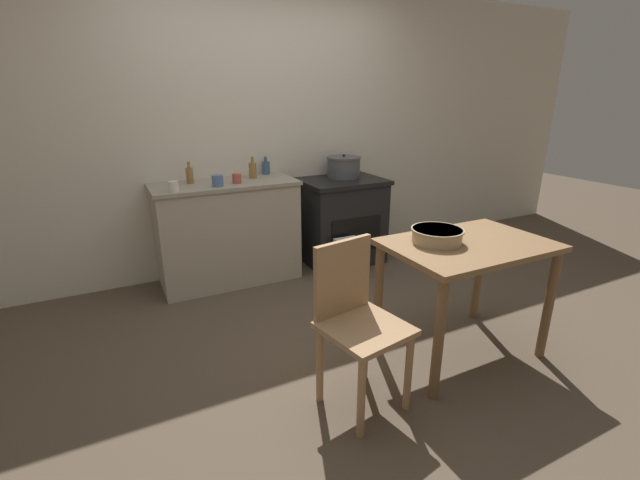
{
  "coord_description": "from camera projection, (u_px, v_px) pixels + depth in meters",
  "views": [
    {
      "loc": [
        -1.34,
        -2.26,
        1.6
      ],
      "look_at": [
        0.0,
        0.39,
        0.58
      ],
      "focal_mm": 24.0,
      "sensor_mm": 36.0,
      "label": 1
    }
  ],
  "objects": [
    {
      "name": "bottle_left",
      "position": [
        266.0,
        167.0,
        3.94
      ],
      "size": [
        0.07,
        0.07,
        0.16
      ],
      "color": "#3D5675",
      "rests_on": "counter_cabinet"
    },
    {
      "name": "ground_plane",
      "position": [
        345.0,
        334.0,
        3.0
      ],
      "size": [
        14.0,
        14.0,
        0.0
      ],
      "primitive_type": "plane",
      "color": "brown"
    },
    {
      "name": "counter_cabinet",
      "position": [
        228.0,
        232.0,
        3.75
      ],
      "size": [
        1.21,
        0.55,
        0.89
      ],
      "color": "#B2A893",
      "rests_on": "ground_plane"
    },
    {
      "name": "cup_center",
      "position": [
        237.0,
        178.0,
        3.55
      ],
      "size": [
        0.07,
        0.07,
        0.08
      ],
      "primitive_type": "cylinder",
      "color": "#B74C42",
      "rests_on": "counter_cabinet"
    },
    {
      "name": "bottle_mid_left",
      "position": [
        190.0,
        175.0,
        3.53
      ],
      "size": [
        0.06,
        0.06,
        0.18
      ],
      "color": "olive",
      "rests_on": "counter_cabinet"
    },
    {
      "name": "cup_center_right",
      "position": [
        174.0,
        187.0,
        3.24
      ],
      "size": [
        0.08,
        0.08,
        0.08
      ],
      "primitive_type": "cylinder",
      "color": "silver",
      "rests_on": "counter_cabinet"
    },
    {
      "name": "chair",
      "position": [
        356.0,
        319.0,
        2.22
      ],
      "size": [
        0.46,
        0.46,
        0.89
      ],
      "rotation": [
        0.0,
        0.0,
        0.18
      ],
      "color": "#A87F56",
      "rests_on": "ground_plane"
    },
    {
      "name": "flour_sack",
      "position": [
        348.0,
        259.0,
        3.85
      ],
      "size": [
        0.22,
        0.16,
        0.37
      ],
      "primitive_type": "cube",
      "color": "beige",
      "rests_on": "ground_plane"
    },
    {
      "name": "mixing_bowl_large",
      "position": [
        437.0,
        235.0,
        2.55
      ],
      "size": [
        0.31,
        0.31,
        0.08
      ],
      "color": "tan",
      "rests_on": "work_table"
    },
    {
      "name": "bottle_far_left",
      "position": [
        253.0,
        170.0,
        3.75
      ],
      "size": [
        0.07,
        0.07,
        0.19
      ],
      "color": "olive",
      "rests_on": "counter_cabinet"
    },
    {
      "name": "stock_pot",
      "position": [
        344.0,
        167.0,
        4.13
      ],
      "size": [
        0.33,
        0.33,
        0.22
      ],
      "color": "#4C4C51",
      "rests_on": "stove"
    },
    {
      "name": "wall_back",
      "position": [
        261.0,
        131.0,
        3.92
      ],
      "size": [
        8.0,
        0.07,
        2.55
      ],
      "color": "beige",
      "rests_on": "ground_plane"
    },
    {
      "name": "cup_center_left",
      "position": [
        218.0,
        181.0,
        3.42
      ],
      "size": [
        0.09,
        0.09,
        0.09
      ],
      "primitive_type": "cylinder",
      "color": "#4C6B99",
      "rests_on": "counter_cabinet"
    },
    {
      "name": "stove",
      "position": [
        341.0,
        220.0,
        4.21
      ],
      "size": [
        0.78,
        0.62,
        0.83
      ],
      "color": "black",
      "rests_on": "ground_plane"
    },
    {
      "name": "work_table",
      "position": [
        467.0,
        262.0,
        2.6
      ],
      "size": [
        0.98,
        0.66,
        0.75
      ],
      "color": "olive",
      "rests_on": "ground_plane"
    }
  ]
}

